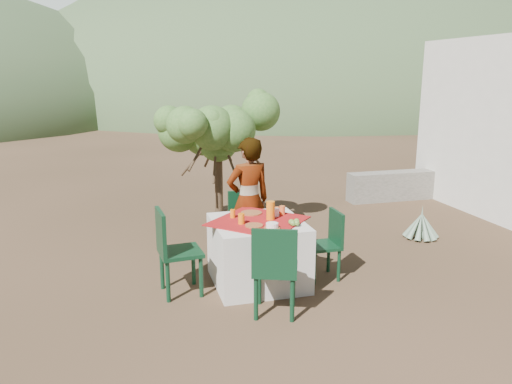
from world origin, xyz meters
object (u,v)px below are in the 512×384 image
at_px(chair_left, 173,248).
at_px(shrub_tree, 221,136).
at_px(chair_near, 275,267).
at_px(table, 258,252).
at_px(chair_right, 328,241).
at_px(person, 249,201).
at_px(juice_pitcher, 271,210).
at_px(agave, 421,226).
at_px(chair_far, 244,220).

relative_size(chair_left, shrub_tree, 0.52).
relative_size(chair_near, chair_left, 0.99).
distance_m(table, chair_right, 0.85).
distance_m(person, juice_pitcher, 0.71).
relative_size(chair_right, shrub_tree, 0.44).
distance_m(agave, juice_pitcher, 2.87).
distance_m(chair_right, agave, 2.19).
xyz_separation_m(chair_far, chair_near, (-0.13, -1.81, 0.05)).
height_order(chair_far, chair_left, chair_left).
bearing_deg(person, shrub_tree, -96.06).
bearing_deg(agave, person, -175.36).
height_order(chair_near, shrub_tree, shrub_tree).
bearing_deg(juice_pitcher, chair_right, -5.76).
xyz_separation_m(chair_right, juice_pitcher, (-0.70, 0.07, 0.41)).
bearing_deg(person, chair_near, 74.58).
bearing_deg(shrub_tree, chair_right, -66.46).
height_order(person, shrub_tree, shrub_tree).
bearing_deg(agave, chair_left, -165.40).
bearing_deg(chair_left, juice_pitcher, -92.26).
xyz_separation_m(table, chair_near, (-0.06, -0.85, 0.15)).
xyz_separation_m(shrub_tree, juice_pitcher, (0.18, -1.94, -0.62)).
xyz_separation_m(chair_far, chair_right, (0.77, -1.03, -0.02)).
relative_size(person, juice_pitcher, 7.59).
bearing_deg(chair_right, chair_near, -48.91).
xyz_separation_m(chair_right, person, (-0.78, 0.78, 0.36)).
height_order(chair_right, juice_pitcher, juice_pitcher).
bearing_deg(chair_left, chair_near, -135.81).
xyz_separation_m(shrub_tree, agave, (2.81, -1.01, -1.31)).
relative_size(agave, juice_pitcher, 2.57).
bearing_deg(juice_pitcher, agave, 19.38).
relative_size(table, chair_right, 1.58).
distance_m(chair_near, person, 1.59).
xyz_separation_m(table, shrub_tree, (-0.03, 1.94, 1.11)).
relative_size(chair_near, shrub_tree, 0.51).
bearing_deg(chair_right, table, -94.41).
distance_m(chair_left, agave, 3.91).
xyz_separation_m(chair_left, chair_right, (1.83, -0.02, -0.08)).
height_order(person, agave, person).
height_order(chair_near, chair_right, chair_near).
relative_size(chair_far, shrub_tree, 0.46).
distance_m(chair_near, agave, 3.37).
bearing_deg(chair_left, table, -91.90).
bearing_deg(table, agave, 18.43).
relative_size(chair_far, person, 0.53).
height_order(table, person, person).
bearing_deg(shrub_tree, chair_left, -115.62).
distance_m(shrub_tree, juice_pitcher, 2.04).
xyz_separation_m(chair_far, chair_left, (-1.06, -1.01, 0.06)).
xyz_separation_m(chair_right, shrub_tree, (-0.87, 2.01, 1.04)).
bearing_deg(chair_left, shrub_tree, -30.66).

